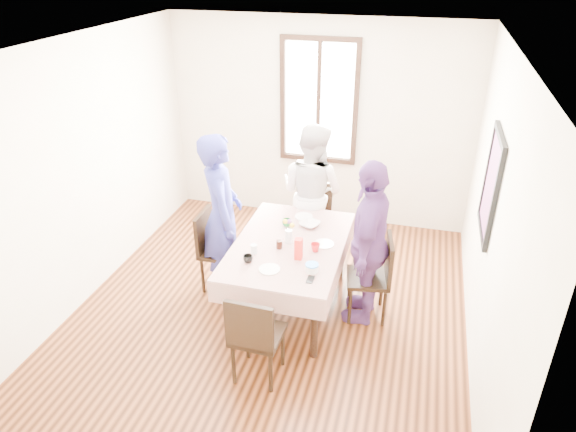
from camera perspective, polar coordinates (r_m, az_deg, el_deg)
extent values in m
plane|color=black|center=(5.60, -1.90, -10.18)|extent=(4.50, 4.50, 0.00)
plane|color=beige|center=(6.93, 3.38, 10.10)|extent=(4.00, 0.00, 4.00)
plane|color=beige|center=(4.76, 21.56, -0.46)|extent=(0.00, 4.50, 4.50)
cube|color=black|center=(6.82, 3.42, 12.46)|extent=(1.02, 0.06, 1.62)
cube|color=white|center=(6.83, 3.44, 12.48)|extent=(0.90, 0.02, 1.50)
cube|color=red|center=(4.94, 21.48, 3.20)|extent=(0.04, 0.76, 0.96)
cube|color=black|center=(5.45, 0.14, -6.52)|extent=(0.97, 1.53, 0.75)
cube|color=#5D0E09|center=(5.25, 0.14, -3.08)|extent=(1.09, 1.65, 0.01)
cube|color=black|center=(5.75, -7.33, -3.85)|extent=(0.43, 0.43, 0.91)
cube|color=black|center=(5.33, 8.78, -6.73)|extent=(0.49, 0.49, 0.91)
cube|color=black|center=(6.28, 2.62, -0.68)|extent=(0.43, 0.43, 0.91)
cube|color=black|center=(4.60, -3.33, -12.83)|extent=(0.43, 0.43, 0.91)
imported|color=navy|center=(5.52, -7.40, 0.08)|extent=(0.66, 0.78, 1.81)
imported|color=beige|center=(6.09, 2.66, 2.46)|extent=(1.00, 0.90, 1.69)
imported|color=#5A3170|center=(5.11, 8.86, -2.93)|extent=(0.47, 1.03, 1.73)
imported|color=black|center=(4.94, -4.43, -4.71)|extent=(0.10, 0.10, 0.07)
imported|color=red|center=(5.10, 3.01, -3.48)|extent=(0.13, 0.13, 0.09)
imported|color=#0C7226|center=(5.54, -0.14, -0.73)|extent=(0.10, 0.10, 0.08)
imported|color=white|center=(5.54, 2.39, -0.92)|extent=(0.27, 0.27, 0.05)
cube|color=red|center=(4.94, 1.17, -3.64)|extent=(0.07, 0.07, 0.22)
cylinder|color=white|center=(4.81, 2.65, -5.74)|extent=(0.13, 0.13, 0.06)
cylinder|color=black|center=(5.14, -0.96, -3.15)|extent=(0.06, 0.06, 0.08)
cylinder|color=silver|center=(5.07, -3.78, -3.64)|extent=(0.07, 0.07, 0.10)
cube|color=black|center=(4.70, 2.47, -6.99)|extent=(0.06, 0.12, 0.01)
cylinder|color=silver|center=(5.22, 0.08, -2.27)|extent=(0.07, 0.07, 0.14)
cylinder|color=white|center=(5.23, 3.97, -3.08)|extent=(0.20, 0.20, 0.01)
cylinder|color=white|center=(5.74, 1.76, -0.06)|extent=(0.20, 0.20, 0.01)
cylinder|color=white|center=(4.84, -2.06, -5.87)|extent=(0.20, 0.20, 0.01)
cylinder|color=blue|center=(4.79, 2.66, -5.37)|extent=(0.12, 0.12, 0.01)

